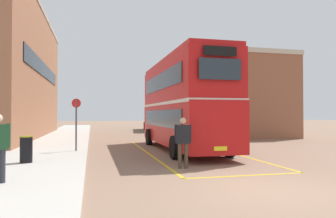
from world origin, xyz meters
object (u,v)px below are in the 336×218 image
object	(u,v)px
single_deck_bus	(157,116)
pedestrian_boarding	(183,139)
bus_stop_sign	(76,119)
double_decker_bus	(182,103)
litter_bin	(26,149)

from	to	relation	value
single_deck_bus	pedestrian_boarding	size ratio (longest dim) A/B	5.14
single_deck_bus	bus_stop_sign	world-z (taller)	single_deck_bus
double_decker_bus	pedestrian_boarding	bearing A→B (deg)	-106.09
single_deck_bus	pedestrian_boarding	xyz separation A→B (m)	(-4.24, -25.24, -0.59)
single_deck_bus	double_decker_bus	bearing A→B (deg)	-97.70
pedestrian_boarding	bus_stop_sign	bearing A→B (deg)	126.82
single_deck_bus	pedestrian_boarding	bearing A→B (deg)	-99.53
litter_bin	bus_stop_sign	world-z (taller)	bus_stop_sign
pedestrian_boarding	single_deck_bus	bearing A→B (deg)	80.47
single_deck_bus	litter_bin	size ratio (longest dim) A/B	9.48
single_deck_bus	litter_bin	distance (m)	25.43
bus_stop_sign	litter_bin	bearing A→B (deg)	-115.11
double_decker_bus	single_deck_bus	bearing A→B (deg)	82.30
double_decker_bus	bus_stop_sign	xyz separation A→B (m)	(-5.42, -0.25, -0.85)
litter_bin	bus_stop_sign	bearing A→B (deg)	64.89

